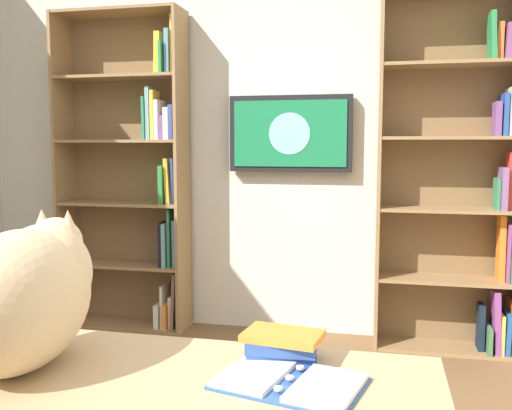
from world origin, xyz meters
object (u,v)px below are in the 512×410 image
(bookshelf_left, at_px, (473,181))
(desk_book_stack, at_px, (282,345))
(wall_mounted_tv, at_px, (290,134))
(cat, at_px, (28,290))
(bookshelf_right, at_px, (137,174))
(open_binder, at_px, (290,381))

(bookshelf_left, relative_size, desk_book_stack, 10.45)
(wall_mounted_tv, bearing_deg, cat, 84.29)
(cat, bearing_deg, bookshelf_left, -119.91)
(bookshelf_right, relative_size, desk_book_stack, 10.33)
(cat, relative_size, desk_book_stack, 2.76)
(cat, bearing_deg, desk_book_stack, -164.89)
(wall_mounted_tv, xyz_separation_m, desk_book_stack, (-0.36, 2.36, -0.59))
(bookshelf_right, relative_size, open_binder, 5.92)
(open_binder, height_order, desk_book_stack, desk_book_stack)
(bookshelf_right, height_order, open_binder, bookshelf_right)
(bookshelf_left, bearing_deg, open_binder, 72.84)
(bookshelf_right, bearing_deg, open_binder, 121.41)
(bookshelf_left, relative_size, cat, 3.79)
(open_binder, bearing_deg, bookshelf_right, -58.59)
(cat, xyz_separation_m, desk_book_stack, (-0.62, -0.17, -0.15))
(bookshelf_left, relative_size, bookshelf_right, 1.01)
(wall_mounted_tv, distance_m, open_binder, 2.62)
(bookshelf_right, distance_m, cat, 2.59)
(bookshelf_right, distance_m, open_binder, 2.87)
(bookshelf_left, bearing_deg, desk_book_stack, 70.86)
(wall_mounted_tv, relative_size, cat, 1.40)
(open_binder, bearing_deg, bookshelf_left, -107.16)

